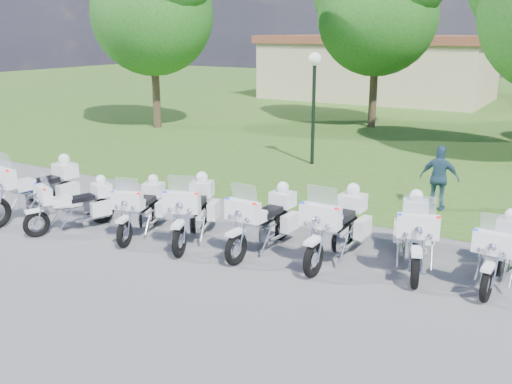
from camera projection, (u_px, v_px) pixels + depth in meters
The scene contains 15 objects.
ground at pixel (201, 243), 12.25m from camera, with size 100.00×100.00×0.00m, color slate.
grass_lawn at pixel (466, 106), 34.52m from camera, with size 100.00×48.00×0.01m, color #33591C.
motorcycle_0 at pixel (37, 188), 13.81m from camera, with size 1.03×2.61×1.75m.
motorcycle_1 at pixel (75, 204), 13.00m from camera, with size 1.17×2.03×1.43m.
motorcycle_2 at pixel (142, 207), 12.71m from camera, with size 1.12×2.11×1.46m.
motorcycle_3 at pixel (193, 209), 12.29m from camera, with size 1.34×2.33×1.64m.
motorcycle_4 at pixel (264, 219), 11.73m from camera, with size 0.84×2.36×1.59m.
motorcycle_5 at pixel (337, 225), 11.25m from camera, with size 0.83×2.51×1.69m.
motorcycle_6 at pixel (415, 233), 10.89m from camera, with size 1.25×2.36×1.63m.
motorcycle_7 at pixel (501, 250), 10.18m from camera, with size 0.78×2.22×1.49m.
lamp_post at pixel (314, 80), 18.74m from camera, with size 0.44×0.44×3.73m.
tree_0 at pixel (152, 2), 25.38m from camera, with size 6.39×5.45×8.52m.
tree_1 at pixel (377, 4), 25.50m from camera, with size 6.31×5.38×8.41m.
building_west at pixel (378, 67), 37.75m from camera, with size 14.56×8.32×4.10m.
bystander_c at pixel (439, 178), 14.30m from camera, with size 0.97×0.40×1.66m, color #2B4E69.
Camera 1 is at (6.91, -9.24, 4.41)m, focal length 40.00 mm.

